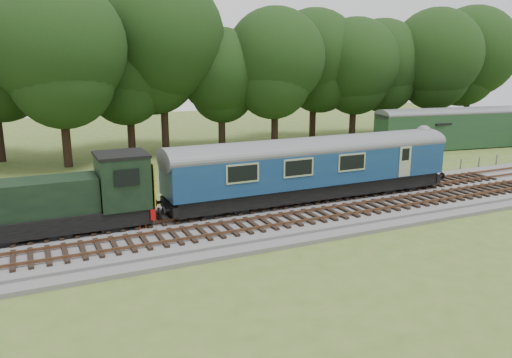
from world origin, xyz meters
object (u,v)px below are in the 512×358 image
dmu_railcar (313,163)px  parked_coach (450,126)px  shunter_loco (67,200)px  worker (143,211)px

dmu_railcar → parked_coach: (22.74, 11.35, -0.37)m
shunter_loco → parked_coach: (36.67, 11.35, 0.26)m
shunter_loco → worker: shunter_loco is taller
shunter_loco → worker: bearing=-15.9°
dmu_railcar → worker: 10.63m
worker → parked_coach: bearing=13.1°
dmu_railcar → worker: dmu_railcar is taller
shunter_loco → worker: 3.65m
worker → parked_coach: size_ratio=0.11×
dmu_railcar → parked_coach: size_ratio=1.14×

